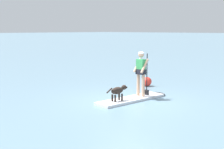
{
  "coord_description": "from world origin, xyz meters",
  "views": [
    {
      "loc": [
        -9.06,
        -7.56,
        2.69
      ],
      "look_at": [
        0.0,
        1.0,
        0.9
      ],
      "focal_mm": 51.03,
      "sensor_mm": 36.0,
      "label": 1
    }
  ],
  "objects": [
    {
      "name": "dog",
      "position": [
        -0.67,
        0.05,
        0.47
      ],
      "size": [
        1.03,
        0.26,
        0.55
      ],
      "color": "#2D231E",
      "rests_on": "paddleboard"
    },
    {
      "name": "person_paddler",
      "position": [
        0.53,
        -0.04,
        1.11
      ],
      "size": [
        0.62,
        0.5,
        1.73
      ],
      "color": "tan",
      "rests_on": "paddleboard"
    },
    {
      "name": "marker_buoy",
      "position": [
        2.87,
        1.44,
        0.22
      ],
      "size": [
        0.44,
        0.44,
        0.94
      ],
      "color": "red",
      "rests_on": "ground_plane"
    },
    {
      "name": "ground_plane",
      "position": [
        0.0,
        0.0,
        0.0
      ],
      "size": [
        400.0,
        400.0,
        0.0
      ],
      "primitive_type": "plane",
      "color": "slate"
    },
    {
      "name": "paddleboard",
      "position": [
        0.23,
        -0.02,
        0.05
      ],
      "size": [
        3.35,
        0.98,
        0.1
      ],
      "color": "silver",
      "rests_on": "ground_plane"
    }
  ]
}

